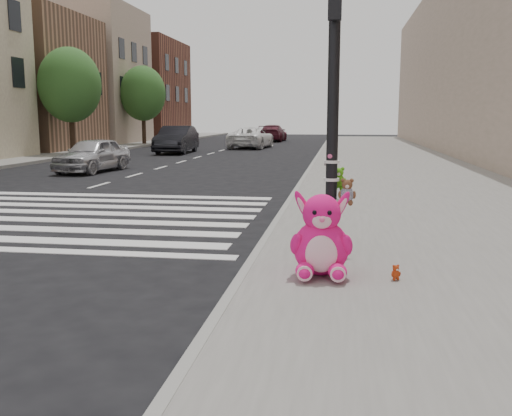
% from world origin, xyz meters
% --- Properties ---
extents(ground, '(120.00, 120.00, 0.00)m').
position_xyz_m(ground, '(0.00, 0.00, 0.00)').
color(ground, black).
rests_on(ground, ground).
extents(sidewalk_near, '(7.00, 80.00, 0.14)m').
position_xyz_m(sidewalk_near, '(5.00, 10.00, 0.07)').
color(sidewalk_near, slate).
rests_on(sidewalk_near, ground).
extents(sidewalk_far, '(6.00, 80.00, 0.14)m').
position_xyz_m(sidewalk_far, '(-13.50, 20.00, 0.07)').
color(sidewalk_far, slate).
rests_on(sidewalk_far, ground).
extents(curb_edge, '(0.12, 80.00, 0.15)m').
position_xyz_m(curb_edge, '(1.55, 10.00, 0.07)').
color(curb_edge, gray).
rests_on(curb_edge, ground).
extents(crosswalk, '(11.00, 6.00, 0.01)m').
position_xyz_m(crosswalk, '(-4.50, 5.20, 0.01)').
color(crosswalk, silver).
rests_on(crosswalk, ground).
extents(bld_far_c, '(6.00, 8.00, 8.00)m').
position_xyz_m(bld_far_c, '(-15.50, 26.00, 4.00)').
color(bld_far_c, '#966C50').
rests_on(bld_far_c, ground).
extents(bld_far_d, '(6.00, 8.00, 10.00)m').
position_xyz_m(bld_far_d, '(-15.50, 35.00, 5.00)').
color(bld_far_d, tan).
rests_on(bld_far_d, ground).
extents(bld_far_e, '(6.00, 10.00, 9.00)m').
position_xyz_m(bld_far_e, '(-15.50, 46.00, 4.50)').
color(bld_far_e, brown).
rests_on(bld_far_e, ground).
extents(signal_pole, '(0.67, 0.48, 4.00)m').
position_xyz_m(signal_pole, '(2.61, 1.81, 1.84)').
color(signal_pole, black).
rests_on(signal_pole, sidewalk_near).
extents(tree_far_b, '(3.20, 3.20, 5.44)m').
position_xyz_m(tree_far_b, '(-11.20, 22.00, 3.65)').
color(tree_far_b, '#382619').
rests_on(tree_far_b, sidewalk_far).
extents(tree_far_c, '(3.20, 3.20, 5.44)m').
position_xyz_m(tree_far_c, '(-11.20, 33.00, 3.65)').
color(tree_far_c, '#382619').
rests_on(tree_far_c, sidewalk_far).
extents(pink_bunny, '(0.75, 0.80, 1.07)m').
position_xyz_m(pink_bunny, '(2.51, 0.57, 0.57)').
color(pink_bunny, '#F9147E').
rests_on(pink_bunny, sidewalk_near).
extents(red_teddy, '(0.16, 0.14, 0.19)m').
position_xyz_m(red_teddy, '(3.40, 0.50, 0.23)').
color(red_teddy, '#B83612').
rests_on(red_teddy, sidewalk_near).
extents(car_silver_far, '(1.90, 3.90, 1.28)m').
position_xyz_m(car_silver_far, '(-6.50, 14.02, 0.64)').
color(car_silver_far, silver).
rests_on(car_silver_far, ground).
extents(car_dark_far, '(1.80, 4.71, 1.53)m').
position_xyz_m(car_dark_far, '(-6.50, 25.12, 0.77)').
color(car_dark_far, black).
rests_on(car_dark_far, ground).
extents(car_white_near, '(2.64, 5.07, 1.36)m').
position_xyz_m(car_white_near, '(-3.13, 30.80, 0.68)').
color(car_white_near, white).
rests_on(car_white_near, ground).
extents(car_maroon_near, '(2.02, 4.74, 1.36)m').
position_xyz_m(car_maroon_near, '(-2.93, 41.10, 0.68)').
color(car_maroon_near, '#4E1623').
rests_on(car_maroon_near, ground).
extents(car_silver_deep, '(1.57, 3.65, 1.23)m').
position_xyz_m(car_silver_deep, '(-9.80, 35.86, 0.61)').
color(car_silver_deep, silver).
rests_on(car_silver_deep, ground).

